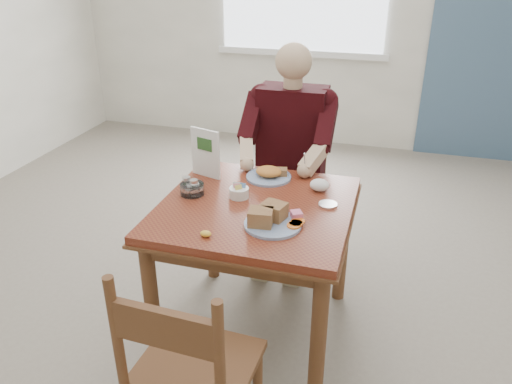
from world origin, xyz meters
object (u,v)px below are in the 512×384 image
(table, at_px, (256,224))
(near_plate, at_px, (271,218))
(chair_far, at_px, (291,187))
(diner, at_px, (289,143))
(chair_near, at_px, (190,375))
(far_plate, at_px, (270,174))

(table, distance_m, near_plate, 0.25)
(chair_far, xyz_separation_m, near_plate, (0.12, -0.97, 0.30))
(chair_far, xyz_separation_m, diner, (0.00, -0.09, 0.33))
(chair_near, relative_size, diner, 0.69)
(near_plate, relative_size, far_plate, 0.96)
(chair_near, xyz_separation_m, near_plate, (0.12, 0.67, 0.30))
(near_plate, bearing_deg, far_plate, 105.61)
(diner, relative_size, near_plate, 5.04)
(diner, bearing_deg, chair_near, -90.10)
(table, relative_size, diner, 0.66)
(table, height_order, near_plate, near_plate)
(chair_far, xyz_separation_m, chair_near, (-0.00, -1.64, 0.00))
(near_plate, xyz_separation_m, far_plate, (-0.13, 0.48, -0.01))
(far_plate, bearing_deg, table, -87.21)
(chair_near, relative_size, far_plate, 3.31)
(chair_far, bearing_deg, near_plate, -82.96)
(diner, xyz_separation_m, near_plate, (0.12, -0.88, -0.03))
(table, height_order, chair_far, chair_far)
(chair_far, xyz_separation_m, far_plate, (-0.02, -0.49, 0.30))
(chair_near, bearing_deg, near_plate, 79.61)
(chair_near, bearing_deg, chair_far, 89.90)
(near_plate, height_order, far_plate, near_plate)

